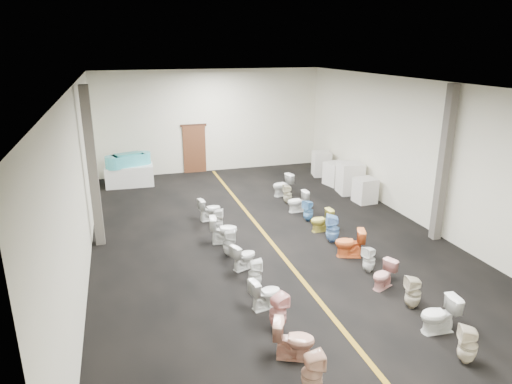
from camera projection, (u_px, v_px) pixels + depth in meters
floor at (267, 237)px, 13.62m from camera, size 16.00×16.00×0.00m
ceiling at (268, 83)px, 12.24m from camera, size 16.00×16.00×0.00m
wall_back at (211, 121)px, 20.21m from camera, size 10.00×0.00×10.00m
wall_front at (471, 318)px, 5.65m from camera, size 10.00×0.00×10.00m
wall_left at (81, 179)px, 11.54m from camera, size 0.00×16.00×16.00m
wall_right at (419, 153)px, 14.32m from camera, size 0.00×16.00×16.00m
aisle_stripe at (267, 237)px, 13.62m from camera, size 0.12×15.60×0.01m
back_door at (194, 149)px, 20.31m from camera, size 1.00×0.10×2.10m
door_frame at (193, 125)px, 19.98m from camera, size 1.15×0.08×0.10m
column_left at (92, 168)px, 12.52m from camera, size 0.25×0.25×4.50m
column_right at (444, 165)px, 12.88m from camera, size 0.25×0.25×4.50m
display_table at (130, 176)px, 18.53m from camera, size 1.91×1.02×0.83m
bathtub at (128, 160)px, 18.33m from camera, size 1.80×1.04×0.55m
appliance_crate_a at (365, 190)px, 16.53m from camera, size 0.74×0.74×0.90m
appliance_crate_b at (350, 178)px, 17.53m from camera, size 0.97×0.97×1.20m
appliance_crate_c at (336, 174)px, 18.63m from camera, size 0.96×0.96×0.92m
appliance_crate_d at (322, 164)px, 19.92m from camera, size 0.88×0.88×1.06m
toilet_left_1 at (312, 373)px, 7.41m from camera, size 0.38×0.38×0.78m
toilet_left_2 at (294, 339)px, 8.27m from camera, size 0.86×0.70×0.77m
toilet_left_3 at (278, 312)px, 9.12m from camera, size 0.46×0.46×0.78m
toilet_left_4 at (265, 293)px, 9.87m from camera, size 0.76×0.51×0.71m
toilet_left_5 at (255, 273)px, 10.74m from camera, size 0.37×0.36×0.70m
toilet_left_6 at (244, 256)px, 11.63m from camera, size 0.77×0.61×0.69m
toilet_left_7 at (229, 243)px, 12.34m from camera, size 0.40×0.40×0.75m
toilet_left_8 at (223, 230)px, 13.14m from camera, size 0.85×0.56×0.81m
toilet_left_9 at (218, 220)px, 14.06m from camera, size 0.40×0.39×0.68m
toilet_left_10 at (210, 209)px, 14.88m from camera, size 0.78×0.52×0.74m
toilet_right_0 at (468, 345)px, 8.15m from camera, size 0.45×0.44×0.74m
toilet_right_1 at (439, 315)px, 9.03m from camera, size 0.78×0.48×0.77m
toilet_right_2 at (413, 293)px, 9.86m from camera, size 0.40×0.39×0.75m
toilet_right_3 at (384, 275)px, 10.70m from camera, size 0.74×0.60×0.66m
toilet_right_4 at (369, 259)px, 11.45m from camera, size 0.39×0.39×0.69m
toilet_right_5 at (350, 243)px, 12.27m from camera, size 0.88×0.67×0.79m
toilet_right_6 at (333, 229)px, 13.16m from camera, size 0.50×0.50×0.85m
toilet_right_7 at (321, 220)px, 13.98m from camera, size 0.70×0.41×0.70m
toilet_right_8 at (308, 211)px, 14.79m from camera, size 0.43×0.42×0.71m
toilet_right_9 at (298, 201)px, 15.62m from camera, size 0.73×0.44×0.73m
toilet_right_10 at (288, 194)px, 16.46m from camera, size 0.34×0.33×0.69m
toilet_right_11 at (283, 185)px, 17.28m from camera, size 0.88×0.63×0.81m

